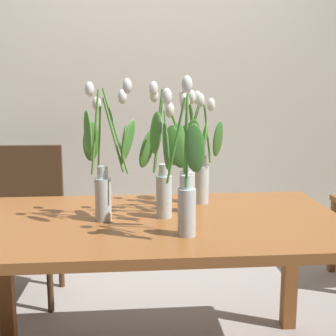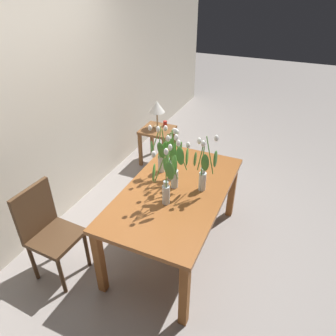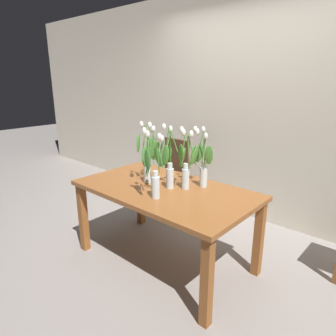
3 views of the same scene
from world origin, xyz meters
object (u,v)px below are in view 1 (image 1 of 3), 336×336
tulip_vase_4 (199,162)px  dining_chair (28,213)px  tulip_vase_3 (184,179)px  dining_table (156,240)px  tulip_vase_2 (165,165)px  tulip_vase_1 (106,164)px  tulip_vase_0 (190,166)px

tulip_vase_4 → dining_chair: tulip_vase_4 is taller
tulip_vase_3 → dining_chair: (-0.82, 1.16, -0.43)m
dining_table → tulip_vase_2: size_ratio=2.80×
tulip_vase_1 → dining_chair: size_ratio=0.63×
tulip_vase_0 → tulip_vase_2: bearing=-141.3°
dining_table → tulip_vase_0: tulip_vase_0 is taller
dining_table → tulip_vase_4: tulip_vase_4 is taller
tulip_vase_0 → dining_table: bearing=-144.3°
tulip_vase_4 → tulip_vase_3: bearing=-105.0°
tulip_vase_2 → dining_chair: tulip_vase_2 is taller
tulip_vase_3 → dining_table: bearing=111.2°
dining_table → tulip_vase_3: tulip_vase_3 is taller
tulip_vase_2 → tulip_vase_0: bearing=38.7°
tulip_vase_1 → tulip_vase_2: size_ratio=1.02×
tulip_vase_0 → dining_chair: tulip_vase_0 is taller
dining_table → tulip_vase_0: (0.16, 0.12, 0.30)m
tulip_vase_3 → tulip_vase_0: bearing=78.2°
tulip_vase_2 → tulip_vase_3: size_ratio=0.97×
tulip_vase_0 → tulip_vase_1: size_ratio=0.95×
dining_chair → tulip_vase_4: bearing=-35.3°
dining_table → tulip_vase_4: 0.44m
tulip_vase_3 → tulip_vase_4: bearing=75.0°
tulip_vase_3 → tulip_vase_4: 0.50m
tulip_vase_2 → tulip_vase_3: bearing=-79.2°
tulip_vase_0 → tulip_vase_4: bearing=67.4°
tulip_vase_0 → tulip_vase_3: size_ratio=0.95×
dining_table → dining_chair: dining_chair is taller
tulip_vase_1 → tulip_vase_4: (0.42, 0.25, -0.04)m
dining_table → tulip_vase_1: 0.39m
dining_table → tulip_vase_1: bearing=179.5°
dining_table → tulip_vase_1: size_ratio=2.74×
dining_table → tulip_vase_4: (0.22, 0.25, 0.29)m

